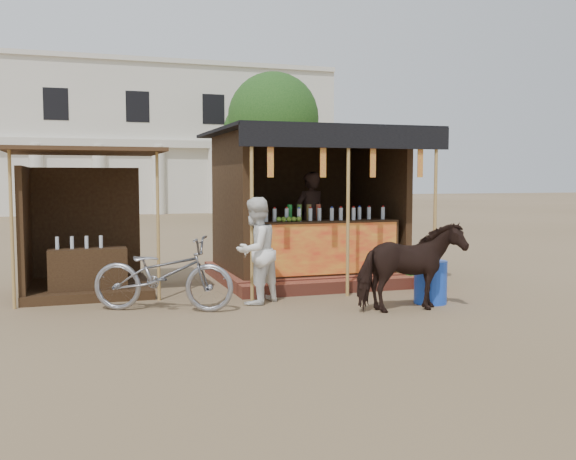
# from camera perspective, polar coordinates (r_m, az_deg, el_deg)

# --- Properties ---
(ground) EXTENTS (120.00, 120.00, 0.00)m
(ground) POSITION_cam_1_polar(r_m,az_deg,el_deg) (8.74, 3.33, -8.03)
(ground) COLOR #846B4C
(ground) RESTS_ON ground
(main_stall) EXTENTS (3.60, 3.61, 2.78)m
(main_stall) POSITION_cam_1_polar(r_m,az_deg,el_deg) (12.06, 1.91, 0.44)
(main_stall) COLOR brown
(main_stall) RESTS_ON ground
(secondary_stall) EXTENTS (2.40, 2.40, 2.38)m
(secondary_stall) POSITION_cam_1_polar(r_m,az_deg,el_deg) (11.21, -18.31, -1.04)
(secondary_stall) COLOR #392714
(secondary_stall) RESTS_ON ground
(cow) EXTENTS (1.53, 0.72, 1.29)m
(cow) POSITION_cam_1_polar(r_m,az_deg,el_deg) (9.34, 10.81, -3.27)
(cow) COLOR black
(cow) RESTS_ON ground
(motorbike) EXTENTS (2.16, 1.48, 1.08)m
(motorbike) POSITION_cam_1_polar(r_m,az_deg,el_deg) (9.41, -11.03, -3.85)
(motorbike) COLOR gray
(motorbike) RESTS_ON ground
(bystander) EXTENTS (1.00, 0.97, 1.63)m
(bystander) POSITION_cam_1_polar(r_m,az_deg,el_deg) (9.75, -2.91, -1.85)
(bystander) COLOR white
(bystander) RESTS_ON ground
(blue_barrel) EXTENTS (0.59, 0.59, 0.66)m
(blue_barrel) POSITION_cam_1_polar(r_m,az_deg,el_deg) (10.06, 12.55, -4.54)
(blue_barrel) COLOR blue
(blue_barrel) RESTS_ON ground
(red_crate) EXTENTS (0.48, 0.48, 0.31)m
(red_crate) POSITION_cam_1_polar(r_m,az_deg,el_deg) (11.23, 12.61, -4.48)
(red_crate) COLOR maroon
(red_crate) RESTS_ON ground
(cooler) EXTENTS (0.75, 0.62, 0.46)m
(cooler) POSITION_cam_1_polar(r_m,az_deg,el_deg) (11.84, 11.15, -3.61)
(cooler) COLOR #1C8025
(cooler) RESTS_ON ground
(background_building) EXTENTS (26.00, 7.45, 8.18)m
(background_building) POSITION_cam_1_polar(r_m,az_deg,el_deg) (37.94, -16.68, 7.59)
(background_building) COLOR silver
(background_building) RESTS_ON ground
(tree) EXTENTS (4.50, 4.40, 7.00)m
(tree) POSITION_cam_1_polar(r_m,az_deg,el_deg) (31.49, -1.72, 9.61)
(tree) COLOR #382314
(tree) RESTS_ON ground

